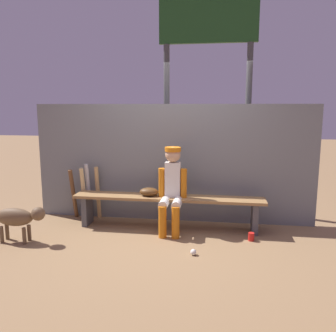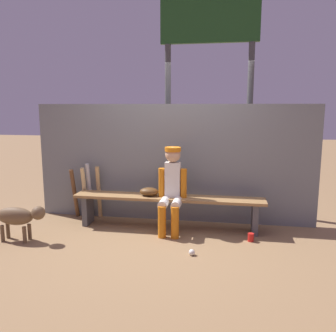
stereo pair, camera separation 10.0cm
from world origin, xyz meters
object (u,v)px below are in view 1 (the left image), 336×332
at_px(bat_wood_dark, 73,194).
at_px(dog, 18,217).
at_px(scoreboard, 211,55).
at_px(bat_wood_natural, 84,193).
at_px(cup_on_ground, 251,237).
at_px(dugout_bench, 168,203).
at_px(baseball_glove, 149,192).
at_px(cup_on_bench, 170,193).
at_px(player_seated, 172,186).
at_px(bat_wood_tan, 98,192).
at_px(bat_aluminum_silver, 89,191).
at_px(baseball, 193,252).

bearing_deg(bat_wood_dark, dog, -106.27).
xyz_separation_m(bat_wood_dark, scoreboard, (2.12, 0.84, 2.20)).
relative_size(bat_wood_natural, cup_on_ground, 7.62).
bearing_deg(scoreboard, dugout_bench, -117.23).
relative_size(bat_wood_natural, scoreboard, 0.22).
bearing_deg(baseball_glove, dog, -152.96).
bearing_deg(cup_on_bench, dugout_bench, -140.92).
xyz_separation_m(player_seated, cup_on_ground, (1.10, -0.21, -0.61)).
bearing_deg(cup_on_ground, bat_wood_dark, 168.23).
height_order(bat_wood_tan, bat_wood_natural, bat_wood_tan).
relative_size(baseball_glove, scoreboard, 0.07).
height_order(bat_wood_natural, cup_on_bench, bat_wood_natural).
height_order(bat_wood_tan, cup_on_bench, bat_wood_tan).
xyz_separation_m(player_seated, bat_aluminum_silver, (-1.39, 0.40, -0.22)).
xyz_separation_m(dugout_bench, baseball_glove, (-0.28, 0.00, 0.16)).
bearing_deg(cup_on_ground, dog, -170.87).
height_order(scoreboard, dog, scoreboard).
relative_size(player_seated, cup_on_ground, 10.99).
height_order(bat_aluminum_silver, dog, bat_aluminum_silver).
bearing_deg(bat_aluminum_silver, player_seated, -16.06).
xyz_separation_m(baseball, scoreboard, (0.11, 1.98, 2.56)).
bearing_deg(bat_wood_tan, baseball_glove, -19.11).
height_order(dugout_bench, cup_on_ground, dugout_bench).
height_order(cup_on_bench, dog, cup_on_bench).
height_order(dugout_bench, bat_wood_dark, bat_wood_dark).
bearing_deg(dog, dugout_bench, 23.46).
distance_m(dugout_bench, baseball_glove, 0.32).
xyz_separation_m(dugout_bench, baseball, (0.44, -0.90, -0.34)).
relative_size(baseball_glove, bat_wood_natural, 0.33).
bearing_deg(bat_wood_natural, dog, -115.30).
bearing_deg(cup_on_ground, bat_wood_natural, 167.84).
height_order(baseball_glove, bat_wood_dark, bat_wood_dark).
relative_size(player_seated, baseball, 16.33).
distance_m(player_seated, cup_on_bench, 0.19).
relative_size(player_seated, baseball_glove, 4.32).
bearing_deg(cup_on_bench, player_seated, -69.37).
relative_size(player_seated, bat_wood_tan, 1.44).
height_order(bat_wood_tan, scoreboard, scoreboard).
distance_m(bat_aluminum_silver, cup_on_ground, 2.60).
height_order(player_seated, bat_wood_dark, player_seated).
relative_size(bat_aluminum_silver, bat_wood_natural, 1.06).
bearing_deg(dog, baseball_glove, 27.04).
height_order(bat_wood_tan, baseball, bat_wood_tan).
bearing_deg(dog, bat_wood_dark, 73.73).
relative_size(bat_wood_tan, bat_wood_natural, 1.00).
xyz_separation_m(bat_aluminum_silver, baseball, (1.77, -1.18, -0.41)).
distance_m(baseball, cup_on_bench, 1.12).
bearing_deg(baseball_glove, player_seated, -17.85).
xyz_separation_m(bat_wood_natural, baseball, (1.82, -1.12, -0.38)).
height_order(player_seated, bat_wood_natural, player_seated).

